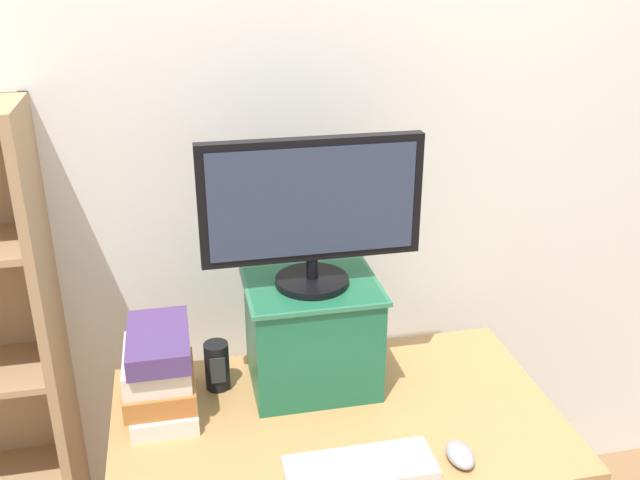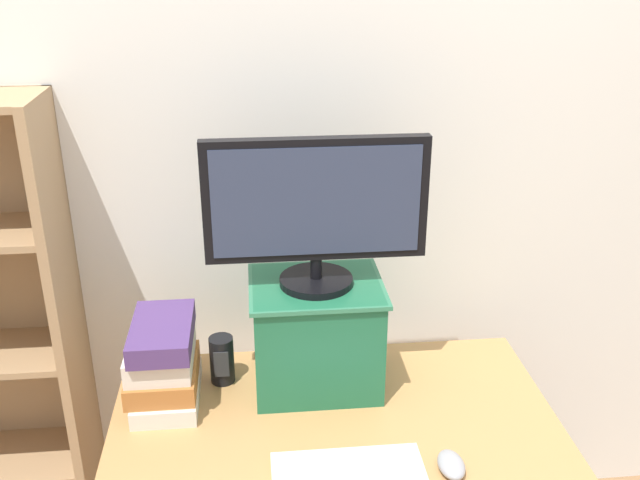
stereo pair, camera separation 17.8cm
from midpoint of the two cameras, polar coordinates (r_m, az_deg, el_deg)
back_wall at (r=2.19m, az=1.95°, el=6.36°), size 7.00×0.08×2.60m
desk at (r=2.02m, az=3.76°, el=-16.04°), size 1.19×0.71×0.74m
riser_box at (r=2.02m, az=2.24°, el=-7.43°), size 0.37×0.30×0.31m
computer_monitor at (r=1.85m, az=2.42°, el=2.50°), size 0.59×0.20×0.41m
keyboard at (r=1.79m, az=5.21°, el=-17.93°), size 0.36×0.14×0.02m
computer_mouse at (r=1.84m, az=13.33°, el=-17.18°), size 0.06×0.10×0.04m
book_stack at (r=2.00m, az=-9.93°, el=-9.70°), size 0.19×0.28×0.24m
desk_speaker at (r=2.07m, az=-5.41°, el=-9.58°), size 0.07×0.07×0.14m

